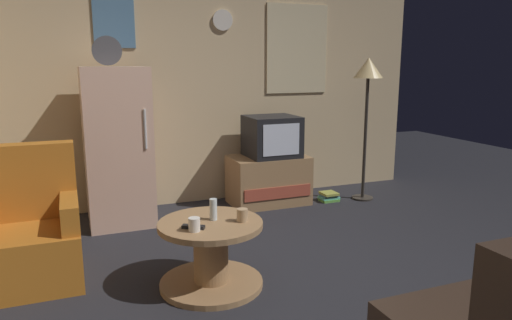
% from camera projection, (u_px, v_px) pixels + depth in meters
% --- Properties ---
extents(ground_plane, '(12.00, 12.00, 0.00)m').
position_uv_depth(ground_plane, '(302.00, 293.00, 3.23)').
color(ground_plane, '#232328').
extents(wall_with_art, '(5.20, 0.12, 2.70)m').
position_uv_depth(wall_with_art, '(202.00, 79.00, 5.19)').
color(wall_with_art, '#D1B284').
rests_on(wall_with_art, ground_plane).
extents(fridge, '(0.60, 0.62, 1.77)m').
position_uv_depth(fridge, '(118.00, 147.00, 4.51)').
color(fridge, beige).
rests_on(fridge, ground_plane).
extents(tv_stand, '(0.84, 0.53, 0.53)m').
position_uv_depth(tv_stand, '(268.00, 180.00, 5.24)').
color(tv_stand, '#9E754C').
rests_on(tv_stand, ground_plane).
extents(crt_tv, '(0.54, 0.51, 0.44)m').
position_uv_depth(crt_tv, '(272.00, 136.00, 5.16)').
color(crt_tv, black).
rests_on(crt_tv, tv_stand).
extents(standing_lamp, '(0.32, 0.32, 1.59)m').
position_uv_depth(standing_lamp, '(368.00, 79.00, 5.19)').
color(standing_lamp, '#332D28').
rests_on(standing_lamp, ground_plane).
extents(coffee_table, '(0.72, 0.72, 0.47)m').
position_uv_depth(coffee_table, '(211.00, 254.00, 3.29)').
color(coffee_table, '#9E754C').
rests_on(coffee_table, ground_plane).
extents(wine_glass, '(0.05, 0.05, 0.15)m').
position_uv_depth(wine_glass, '(213.00, 209.00, 3.27)').
color(wine_glass, silver).
rests_on(wine_glass, coffee_table).
extents(mug_ceramic_white, '(0.08, 0.08, 0.09)m').
position_uv_depth(mug_ceramic_white, '(194.00, 224.00, 3.05)').
color(mug_ceramic_white, silver).
rests_on(mug_ceramic_white, coffee_table).
extents(mug_ceramic_tan, '(0.08, 0.08, 0.09)m').
position_uv_depth(mug_ceramic_tan, '(242.00, 215.00, 3.24)').
color(mug_ceramic_tan, tan).
rests_on(mug_ceramic_tan, coffee_table).
extents(remote_control, '(0.15, 0.12, 0.02)m').
position_uv_depth(remote_control, '(193.00, 227.00, 3.11)').
color(remote_control, black).
rests_on(remote_control, coffee_table).
extents(armchair, '(0.68, 0.68, 0.96)m').
position_uv_depth(armchair, '(29.00, 235.00, 3.38)').
color(armchair, '#B2661E').
rests_on(armchair, ground_plane).
extents(book_stack, '(0.21, 0.18, 0.10)m').
position_uv_depth(book_stack, '(329.00, 197.00, 5.37)').
color(book_stack, '#65AE46').
rests_on(book_stack, ground_plane).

